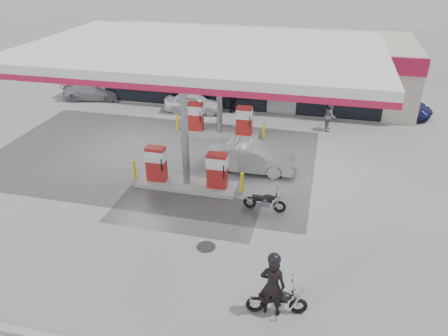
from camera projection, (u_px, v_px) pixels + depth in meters
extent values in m
plane|color=gray|center=(172.00, 210.00, 17.84)|extent=(90.00, 90.00, 0.00)
cube|color=#4C4C4F|center=(184.00, 212.00, 17.74)|extent=(6.00, 3.00, 0.00)
cylinder|color=#38383A|center=(206.00, 247.00, 15.70)|extent=(0.70, 0.70, 0.01)
cube|color=beige|center=(247.00, 65.00, 30.69)|extent=(22.00, 8.00, 4.00)
cube|color=black|center=(235.00, 90.00, 27.50)|extent=(18.00, 0.10, 2.60)
cube|color=#B4163A|center=(235.00, 57.00, 26.46)|extent=(22.00, 0.25, 1.00)
cube|color=navy|center=(354.00, 64.00, 24.96)|extent=(3.50, 0.12, 0.80)
cube|color=gray|center=(282.00, 98.00, 26.98)|extent=(1.80, 0.14, 2.20)
cube|color=silver|center=(203.00, 52.00, 19.68)|extent=(16.00, 10.00, 0.60)
cube|color=#B4163A|center=(165.00, 88.00, 15.50)|extent=(16.00, 0.12, 0.24)
cube|color=#B4163A|center=(228.00, 36.00, 24.03)|extent=(16.00, 0.12, 0.24)
cylinder|color=gray|center=(185.00, 133.00, 18.36)|extent=(0.32, 0.32, 5.00)
cylinder|color=gray|center=(219.00, 91.00, 23.52)|extent=(0.32, 0.32, 5.00)
cube|color=#9E9E99|center=(187.00, 185.00, 19.52)|extent=(4.50, 1.30, 0.18)
cube|color=maroon|center=(156.00, 164.00, 19.40)|extent=(0.85, 0.48, 1.60)
cube|color=maroon|center=(217.00, 170.00, 18.82)|extent=(0.85, 0.48, 1.60)
cube|color=silver|center=(156.00, 155.00, 19.21)|extent=(0.88, 0.52, 0.50)
cube|color=silver|center=(217.00, 162.00, 18.63)|extent=(0.88, 0.52, 0.50)
cylinder|color=yellow|center=(134.00, 170.00, 19.83)|extent=(0.14, 0.14, 0.90)
cylinder|color=yellow|center=(242.00, 182.00, 18.79)|extent=(0.14, 0.14, 0.90)
cube|color=#9E9E99|center=(220.00, 133.00, 24.69)|extent=(4.50, 1.30, 0.18)
cube|color=maroon|center=(195.00, 116.00, 24.56)|extent=(0.85, 0.48, 1.60)
cube|color=maroon|center=(244.00, 121.00, 23.98)|extent=(0.85, 0.48, 1.60)
cube|color=silver|center=(195.00, 110.00, 24.38)|extent=(0.88, 0.52, 0.50)
cube|color=silver|center=(244.00, 114.00, 23.80)|extent=(0.88, 0.52, 0.50)
cylinder|color=yellow|center=(177.00, 122.00, 25.00)|extent=(0.14, 0.14, 0.90)
cylinder|color=yellow|center=(264.00, 130.00, 23.96)|extent=(0.14, 0.14, 0.90)
torus|color=black|center=(298.00, 306.00, 12.80)|extent=(0.57, 0.23, 0.55)
torus|color=black|center=(255.00, 305.00, 12.85)|extent=(0.57, 0.23, 0.55)
cube|color=gray|center=(278.00, 303.00, 12.79)|extent=(0.40, 0.29, 0.28)
cube|color=black|center=(273.00, 301.00, 12.75)|extent=(0.83, 0.25, 0.07)
ellipsoid|color=black|center=(283.00, 296.00, 12.65)|extent=(0.56, 0.39, 0.26)
cube|color=black|center=(267.00, 297.00, 12.69)|extent=(0.54, 0.31, 0.09)
cylinder|color=silver|center=(294.00, 289.00, 12.51)|extent=(0.17, 0.69, 0.03)
sphere|color=silver|center=(297.00, 292.00, 12.56)|extent=(0.17, 0.17, 0.17)
cylinder|color=silver|center=(262.00, 302.00, 12.97)|extent=(0.83, 0.23, 0.07)
imported|color=black|center=(272.00, 286.00, 12.49)|extent=(0.76, 0.52, 2.04)
torus|color=black|center=(279.00, 207.00, 17.58)|extent=(0.54, 0.14, 0.54)
torus|color=black|center=(250.00, 202.00, 17.87)|extent=(0.54, 0.14, 0.54)
cube|color=gray|center=(265.00, 203.00, 17.68)|extent=(0.36, 0.23, 0.27)
cube|color=black|center=(262.00, 201.00, 17.67)|extent=(0.81, 0.12, 0.07)
ellipsoid|color=black|center=(269.00, 198.00, 17.51)|extent=(0.51, 0.30, 0.25)
cube|color=black|center=(258.00, 197.00, 17.64)|extent=(0.50, 0.23, 0.09)
cylinder|color=silver|center=(276.00, 193.00, 17.33)|extent=(0.05, 0.68, 0.03)
sphere|color=silver|center=(278.00, 195.00, 17.35)|extent=(0.16, 0.16, 0.16)
cylinder|color=silver|center=(255.00, 202.00, 17.93)|extent=(0.81, 0.10, 0.07)
imported|color=white|center=(194.00, 103.00, 27.71)|extent=(3.81, 1.80, 1.26)
imported|color=slate|center=(330.00, 116.00, 24.97)|extent=(0.69, 0.87, 1.76)
imported|color=#AFB1B8|center=(250.00, 157.00, 20.63)|extent=(4.28, 1.65, 1.39)
imported|color=gray|center=(93.00, 91.00, 29.98)|extent=(4.24, 2.45, 1.16)
imported|color=navy|center=(396.00, 105.00, 27.34)|extent=(4.72, 3.44, 1.19)
imported|color=black|center=(232.00, 99.00, 27.62)|extent=(1.05, 1.01, 1.76)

